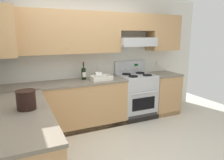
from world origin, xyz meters
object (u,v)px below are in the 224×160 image
Objects in this scene: bowl at (101,78)px; bucket at (26,99)px; wine_bottle at (84,73)px; paper_towel_roll at (98,75)px; stove at (136,95)px.

bucket is at bearing -140.21° from bowl.
paper_towel_roll is (0.28, -0.03, -0.06)m from wine_bottle.
wine_bottle reaches higher than bowl.
stove reaches higher than bowl.
stove is 0.99m from paper_towel_roll.
stove is 2.60m from bucket.
bowl is at bearing -175.57° from stove.
stove is 3.53× the size of wine_bottle.
bowl is (0.29, -0.17, -0.10)m from wine_bottle.
wine_bottle is 1.73m from bucket.
paper_towel_roll reaches higher than bowl.
wine_bottle is 2.47× the size of paper_towel_roll.
wine_bottle reaches higher than stove.
paper_towel_roll is at bearing 95.28° from bowl.
stove is 0.96m from bowl.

